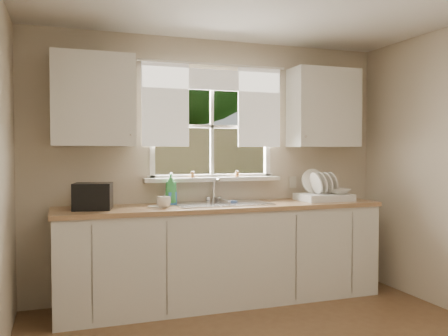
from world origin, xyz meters
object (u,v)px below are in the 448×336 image
object	(u,v)px
dish_rack	(323,194)
soap_bottle_a	(171,189)
black_appliance	(93,196)
cup	(164,202)

from	to	relation	value
dish_rack	soap_bottle_a	distance (m)	1.54
dish_rack	black_appliance	size ratio (longest dim) A/B	1.64
black_appliance	dish_rack	bearing A→B (deg)	12.49
dish_rack	soap_bottle_a	xyz separation A→B (m)	(-1.53, 0.13, 0.08)
soap_bottle_a	cup	size ratio (longest dim) A/B	2.35
dish_rack	black_appliance	distance (m)	2.24
black_appliance	soap_bottle_a	bearing A→B (deg)	23.78
dish_rack	soap_bottle_a	bearing A→B (deg)	175.17
soap_bottle_a	cup	distance (m)	0.27
dish_rack	black_appliance	xyz separation A→B (m)	(-2.24, -0.02, 0.05)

